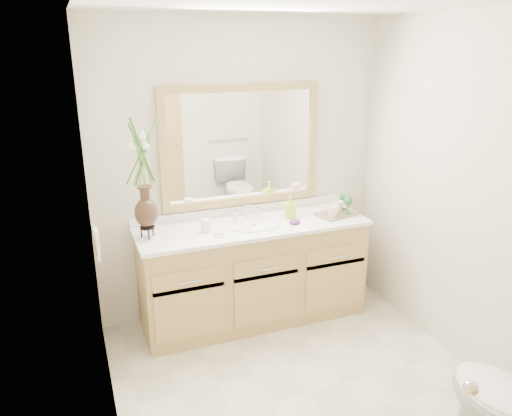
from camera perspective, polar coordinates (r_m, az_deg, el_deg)
name	(u,v)px	position (r m, az deg, el deg)	size (l,w,h in m)	color
floor	(308,392)	(3.53, 5.96, -20.21)	(2.60, 2.60, 0.00)	beige
ceiling	(324,0)	(2.76, 7.75, 22.51)	(2.40, 2.60, 0.02)	white
wall_back	(241,170)	(4.07, -1.75, 4.32)	(2.40, 0.02, 2.40)	beige
wall_front	(486,341)	(1.99, 24.76, -13.61)	(2.40, 0.02, 2.40)	beige
wall_left	(101,252)	(2.63, -17.25, -4.78)	(0.02, 2.60, 2.40)	beige
wall_right	(476,199)	(3.63, 23.81, 0.90)	(0.02, 2.60, 2.40)	beige
vanity	(253,274)	(4.10, -0.30, -7.52)	(1.80, 0.55, 0.80)	tan
counter	(253,226)	(3.93, -0.31, -2.09)	(1.84, 0.57, 0.03)	white
sink	(254,232)	(3.93, -0.22, -2.70)	(0.38, 0.34, 0.23)	white
mirror	(241,146)	(4.00, -1.67, 7.09)	(1.32, 0.04, 0.97)	white
switch_plate	(97,238)	(3.42, -17.71, -3.32)	(0.02, 0.12, 0.12)	white
door	(407,406)	(1.94, 16.87, -20.81)	(0.80, 0.03, 2.00)	tan
toilet	(510,412)	(3.11, 27.06, -20.02)	(0.42, 0.75, 0.74)	white
flower_vase	(143,165)	(3.59, -12.83, 4.86)	(0.20, 0.20, 0.81)	black
tumbler	(206,226)	(3.78, -5.73, -2.01)	(0.08, 0.08, 0.10)	white
soap_dish	(219,235)	(3.71, -4.28, -3.04)	(0.10, 0.10, 0.03)	white
soap_bottle	(290,208)	(4.06, 3.90, 0.02)	(0.08, 0.08, 0.17)	#B3E936
purple_dish	(295,222)	(3.95, 4.43, -1.57)	(0.10, 0.08, 0.03)	#572369
tray	(336,214)	(4.19, 9.17, -0.68)	(0.32, 0.21, 0.02)	brown
mug_left	(333,210)	(4.10, 8.77, -0.26)	(0.10, 0.09, 0.10)	white
mug_right	(338,206)	(4.21, 9.32, 0.23)	(0.10, 0.09, 0.10)	white
goblet_front	(348,201)	(4.15, 10.50, 0.74)	(0.07, 0.07, 0.16)	#23692E
goblet_back	(343,199)	(4.27, 9.86, 1.07)	(0.06, 0.06, 0.14)	#23692E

